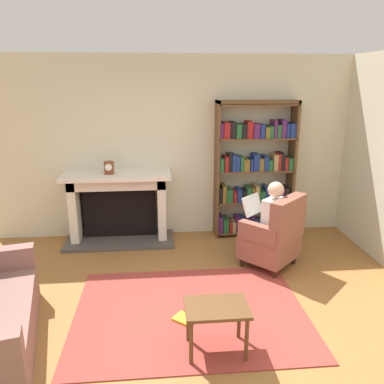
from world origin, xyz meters
TOP-DOWN VIEW (x-y plane):
  - ground at (0.00, 0.00)m, footprint 14.00×14.00m
  - back_wall at (0.00, 2.55)m, footprint 5.60×0.10m
  - area_rug at (0.00, 0.30)m, footprint 2.40×1.80m
  - fireplace at (-0.89, 2.30)m, footprint 1.59×0.64m
  - mantel_clock at (-0.99, 2.20)m, footprint 0.14×0.14m
  - bookshelf at (1.15, 2.33)m, footprint 1.19×0.32m
  - armchair_reading at (1.16, 1.23)m, footprint 0.89×0.89m
  - seated_reader at (1.08, 1.31)m, footprint 0.58×0.59m
  - side_table at (0.18, -0.31)m, footprint 0.56×0.39m
  - scattered_books at (0.24, 0.23)m, footprint 0.77×0.40m

SIDE VIEW (x-z plane):
  - ground at x=0.00m, z-range 0.00..0.00m
  - area_rug at x=0.00m, z-range 0.00..0.01m
  - scattered_books at x=0.24m, z-range 0.01..0.05m
  - side_table at x=0.18m, z-range 0.16..0.62m
  - armchair_reading at x=1.16m, z-range -0.06..0.91m
  - fireplace at x=-0.89m, z-range 0.04..1.09m
  - seated_reader at x=1.08m, z-range 0.05..1.19m
  - bookshelf at x=1.15m, z-range -0.02..2.03m
  - mantel_clock at x=-0.99m, z-range 1.05..1.23m
  - back_wall at x=0.00m, z-range 0.00..2.70m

